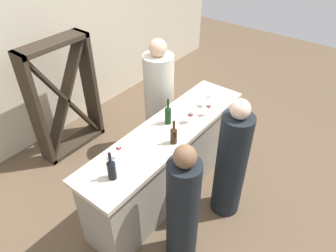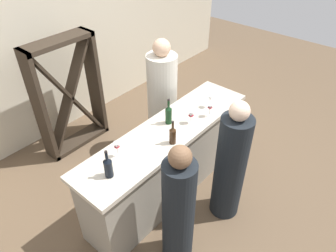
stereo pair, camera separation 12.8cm
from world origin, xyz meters
name	(u,v)px [view 1 (the left image)]	position (x,y,z in m)	size (l,w,h in m)	color
ground_plane	(168,190)	(0.00, 0.00, 0.00)	(12.00, 12.00, 0.00)	brown
back_wall	(39,43)	(0.00, 2.20, 1.40)	(8.00, 0.10, 2.80)	beige
bar_counter	(168,162)	(0.00, 0.00, 0.49)	(2.34, 0.59, 0.97)	gray
wine_rack	(64,99)	(-0.15, 1.65, 0.81)	(0.94, 0.28, 1.61)	#33281E
wine_bottle_leftmost_near_black	(111,169)	(-0.87, -0.04, 1.08)	(0.08, 0.08, 0.30)	black
wine_bottle_second_left_amber_brown	(174,135)	(-0.13, -0.18, 1.07)	(0.07, 0.07, 0.27)	#331E0F
wine_bottle_center_dark_green	(168,114)	(0.10, 0.08, 1.09)	(0.07, 0.07, 0.31)	black
wine_glass_near_left	(209,107)	(0.51, -0.19, 1.08)	(0.07, 0.07, 0.16)	white
wine_glass_near_center	(190,114)	(0.26, -0.11, 1.07)	(0.07, 0.07, 0.16)	white
wine_glass_near_right	(208,98)	(0.67, -0.08, 1.08)	(0.08, 0.08, 0.16)	white
wine_glass_far_left	(119,148)	(-0.63, 0.10, 1.09)	(0.06, 0.06, 0.17)	white
person_left_guest	(231,164)	(0.21, -0.69, 0.70)	(0.34, 0.34, 1.51)	black
person_center_guest	(183,210)	(-0.58, -0.62, 0.68)	(0.32, 0.32, 1.45)	black
person_right_guest	(159,102)	(0.64, 0.65, 0.75)	(0.50, 0.50, 1.64)	beige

